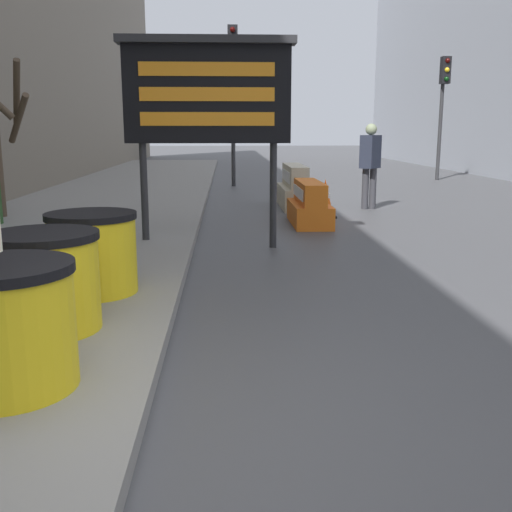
# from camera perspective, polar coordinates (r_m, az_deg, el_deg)

# --- Properties ---
(ground_plane) EXTENTS (120.00, 120.00, 0.00)m
(ground_plane) POSITION_cam_1_polar(r_m,az_deg,el_deg) (3.40, -10.91, -17.30)
(ground_plane) COLOR #474749
(barrel_drum_foreground) EXTENTS (0.85, 0.85, 0.76)m
(barrel_drum_foreground) POSITION_cam_1_polar(r_m,az_deg,el_deg) (3.85, -22.81, -6.19)
(barrel_drum_foreground) COLOR yellow
(barrel_drum_foreground) RESTS_ON sidewalk_left
(barrel_drum_middle) EXTENTS (0.85, 0.85, 0.76)m
(barrel_drum_middle) POSITION_cam_1_polar(r_m,az_deg,el_deg) (4.86, -19.44, -2.27)
(barrel_drum_middle) COLOR yellow
(barrel_drum_middle) RESTS_ON sidewalk_left
(barrel_drum_back) EXTENTS (0.85, 0.85, 0.76)m
(barrel_drum_back) POSITION_cam_1_polar(r_m,az_deg,el_deg) (5.85, -15.29, 0.31)
(barrel_drum_back) COLOR yellow
(barrel_drum_back) RESTS_ON sidewalk_left
(message_board) EXTENTS (2.37, 0.36, 2.85)m
(message_board) POSITION_cam_1_polar(r_m,az_deg,el_deg) (8.39, -4.64, 15.19)
(message_board) COLOR #28282B
(message_board) RESTS_ON ground_plane
(jersey_barrier_orange_near) EXTENTS (0.64, 1.65, 0.76)m
(jersey_barrier_orange_near) POSITION_cam_1_polar(r_m,az_deg,el_deg) (10.65, 5.11, 4.82)
(jersey_barrier_orange_near) COLOR orange
(jersey_barrier_orange_near) RESTS_ON ground_plane
(jersey_barrier_cream) EXTENTS (0.60, 1.95, 0.91)m
(jersey_barrier_cream) POSITION_cam_1_polar(r_m,az_deg,el_deg) (12.95, 3.70, 6.40)
(jersey_barrier_cream) COLOR beige
(jersey_barrier_cream) RESTS_ON ground_plane
(traffic_cone_near) EXTENTS (0.41, 0.41, 0.73)m
(traffic_cone_near) POSITION_cam_1_polar(r_m,az_deg,el_deg) (11.53, 6.60, 5.44)
(traffic_cone_near) COLOR black
(traffic_cone_near) RESTS_ON ground_plane
(traffic_light_near_curb) EXTENTS (0.28, 0.44, 4.50)m
(traffic_light_near_curb) POSITION_cam_1_polar(r_m,az_deg,el_deg) (17.81, -2.22, 17.07)
(traffic_light_near_curb) COLOR #2D2D30
(traffic_light_near_curb) RESTS_ON ground_plane
(traffic_light_far_side) EXTENTS (0.28, 0.45, 3.92)m
(traffic_light_far_side) POSITION_cam_1_polar(r_m,az_deg,el_deg) (20.87, 17.42, 14.71)
(traffic_light_far_side) COLOR #2D2D30
(traffic_light_far_side) RESTS_ON ground_plane
(pedestrian_worker) EXTENTS (0.51, 0.54, 1.77)m
(pedestrian_worker) POSITION_cam_1_polar(r_m,az_deg,el_deg) (12.85, 10.82, 9.06)
(pedestrian_worker) COLOR #333338
(pedestrian_worker) RESTS_ON ground_plane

